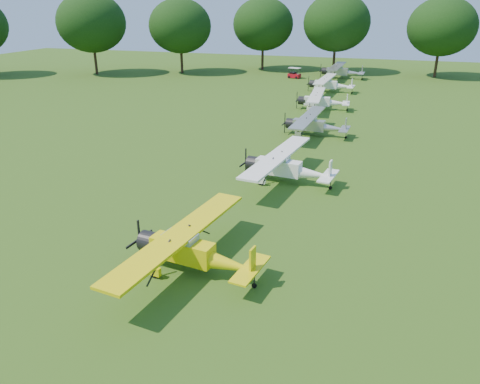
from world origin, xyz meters
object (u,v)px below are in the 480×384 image
Objects in this scene: aircraft_7 at (341,70)px; aircraft_4 at (314,124)px; aircraft_3 at (285,166)px; aircraft_6 at (329,83)px; aircraft_5 at (321,100)px; golf_cart at (294,75)px; aircraft_2 at (191,249)px.

aircraft_4 is at bearing -85.72° from aircraft_7.
aircraft_6 is at bearing 100.14° from aircraft_3.
aircraft_5 is 23.40m from golf_cart.
aircraft_2 reaches higher than aircraft_5.
aircraft_4 is 1.00× the size of aircraft_5.
aircraft_3 is at bearing -86.24° from aircraft_7.
aircraft_3 is 1.07× the size of aircraft_5.
aircraft_3 is at bearing -91.17° from aircraft_5.
aircraft_4 reaches higher than aircraft_5.
aircraft_5 is (0.50, 36.33, -0.06)m from aircraft_2.
aircraft_2 is 60.27m from aircraft_7.
golf_cart is (-6.97, 10.72, -0.60)m from aircraft_6.
golf_cart is (-7.04, 58.47, -0.62)m from aircraft_2.
aircraft_6 reaches higher than aircraft_5.
aircraft_2 is 1.05× the size of aircraft_4.
aircraft_2 is 58.90m from golf_cart.
aircraft_6 is at bearing 98.38° from aircraft_2.
aircraft_2 is at bearing -94.59° from aircraft_5.
aircraft_3 is 4.79× the size of golf_cart.
aircraft_2 is 12.57m from aircraft_3.
aircraft_4 is at bearing -83.02° from aircraft_6.
golf_cart is at bearing -163.89° from aircraft_7.
aircraft_3 is 23.89m from aircraft_5.
aircraft_3 is 46.81m from golf_cart.
aircraft_2 reaches higher than aircraft_4.
aircraft_4 is 11.37m from aircraft_5.
aircraft_2 is at bearing -86.91° from aircraft_6.
aircraft_2 is 1.01× the size of aircraft_6.
aircraft_7 reaches higher than golf_cart.
aircraft_2 is 0.98× the size of aircraft_3.
golf_cart is (-8.55, 33.47, -0.56)m from aircraft_4.
aircraft_4 is 0.96× the size of aircraft_6.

